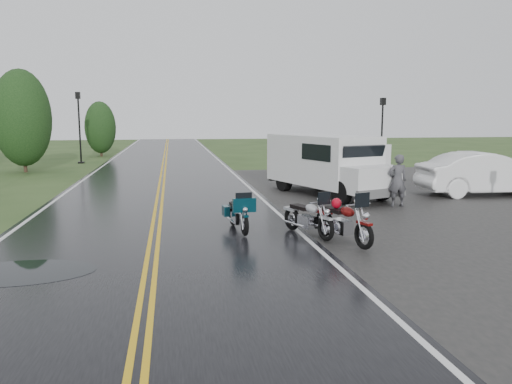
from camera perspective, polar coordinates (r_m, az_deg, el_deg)
ground at (r=12.07m, az=-11.67°, el=-6.43°), size 120.00×120.00×0.00m
road at (r=21.88m, az=-10.80°, el=0.35°), size 8.00×100.00×0.04m
parking_pad at (r=19.94m, az=22.35°, el=-0.95°), size 14.00×24.00×0.03m
motorcycle_red at (r=11.70m, az=12.27°, el=-3.67°), size 1.40×2.33×1.29m
motorcycle_teal at (r=12.77m, az=-1.30°, el=-2.83°), size 0.87×1.96×1.12m
motorcycle_silver at (r=12.36m, az=8.00°, el=-3.13°), size 1.40×2.15×1.19m
van_white at (r=17.68m, az=9.80°, el=2.36°), size 4.27×6.61×2.43m
person_at_van at (r=17.78m, az=15.87°, el=1.17°), size 0.67×0.45×1.80m
sedan_white at (r=21.62m, az=24.72°, el=1.83°), size 5.25×2.12×1.69m
lamp_post_far_left at (r=35.61m, az=-19.53°, el=6.96°), size 0.41×0.41×4.80m
lamp_post_far_right at (r=28.80m, az=14.18°, el=6.32°), size 0.36×0.36×4.19m
tree_left_mid at (r=30.97m, az=-25.11°, el=6.58°), size 3.14×3.14×4.91m
tree_left_far at (r=41.42m, az=-17.35°, el=6.45°), size 2.41×2.41×3.70m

